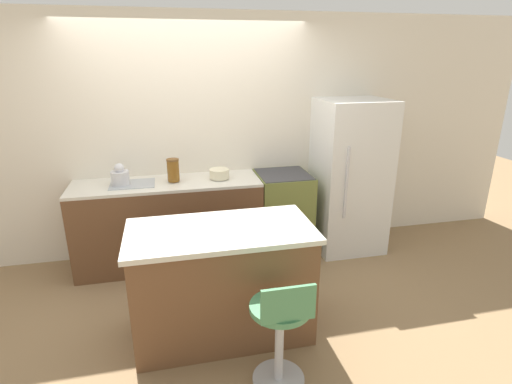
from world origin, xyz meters
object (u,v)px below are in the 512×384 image
Objects in this scene: stool_chair at (281,330)px; oven_range at (283,213)px; kettle at (120,176)px; mixing_bowl at (219,174)px; refrigerator at (350,177)px.

oven_range is at bearing 73.16° from stool_chair.
kettle is 1.07× the size of mixing_bowl.
oven_range is 4.24× the size of kettle.
stool_chair is at bearing -59.58° from kettle.
stool_chair is at bearing -106.84° from oven_range.
kettle reaches higher than stool_chair.
oven_range is 0.88m from mixing_bowl.
refrigerator is 8.39× the size of mixing_bowl.
refrigerator is at bearing -1.58° from mixing_bowl.
stool_chair is (-1.35, -1.88, -0.42)m from refrigerator.
refrigerator reaches higher than kettle.
oven_range is 1.79m from kettle.
mixing_bowl is (-0.71, -0.00, 0.52)m from oven_range.
oven_range is 0.86m from refrigerator.
kettle is at bearing 180.00° from mixing_bowl.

